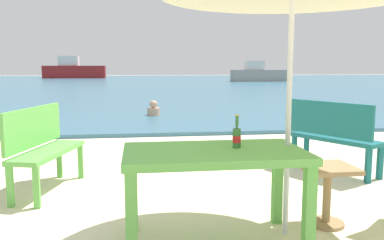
{
  "coord_description": "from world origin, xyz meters",
  "views": [
    {
      "loc": [
        -1.01,
        -2.93,
        1.4
      ],
      "look_at": [
        -0.22,
        3.0,
        0.6
      ],
      "focal_mm": 37.58,
      "sensor_mm": 36.0,
      "label": 1
    }
  ],
  "objects_px": {
    "boat_cargo_ship": "(74,70)",
    "side_table_wood": "(327,186)",
    "swimmer_person": "(153,109)",
    "bench_teal_center": "(332,132)",
    "bench_green_left": "(42,144)",
    "boat_fishing_trawler": "(259,74)",
    "picnic_table_green": "(214,164)",
    "beer_bottle_amber": "(237,136)"
  },
  "relations": [
    {
      "from": "boat_cargo_ship",
      "to": "side_table_wood",
      "type": "bearing_deg",
      "value": -78.61
    },
    {
      "from": "swimmer_person",
      "to": "bench_teal_center",
      "type": "bearing_deg",
      "value": -70.51
    },
    {
      "from": "bench_green_left",
      "to": "boat_cargo_ship",
      "type": "height_order",
      "value": "boat_cargo_ship"
    },
    {
      "from": "bench_teal_center",
      "to": "bench_green_left",
      "type": "distance_m",
      "value": 3.6
    },
    {
      "from": "swimmer_person",
      "to": "boat_fishing_trawler",
      "type": "distance_m",
      "value": 25.6
    },
    {
      "from": "picnic_table_green",
      "to": "side_table_wood",
      "type": "distance_m",
      "value": 1.12
    },
    {
      "from": "beer_bottle_amber",
      "to": "bench_green_left",
      "type": "height_order",
      "value": "beer_bottle_amber"
    },
    {
      "from": "boat_fishing_trawler",
      "to": "bench_teal_center",
      "type": "bearing_deg",
      "value": -105.2
    },
    {
      "from": "beer_bottle_amber",
      "to": "swimmer_person",
      "type": "distance_m",
      "value": 7.83
    },
    {
      "from": "side_table_wood",
      "to": "picnic_table_green",
      "type": "bearing_deg",
      "value": -167.78
    },
    {
      "from": "swimmer_person",
      "to": "boat_cargo_ship",
      "type": "height_order",
      "value": "boat_cargo_ship"
    },
    {
      "from": "side_table_wood",
      "to": "bench_green_left",
      "type": "distance_m",
      "value": 3.05
    },
    {
      "from": "beer_bottle_amber",
      "to": "bench_teal_center",
      "type": "xyz_separation_m",
      "value": [
        1.75,
        1.84,
        -0.31
      ]
    },
    {
      "from": "bench_green_left",
      "to": "boat_fishing_trawler",
      "type": "xyz_separation_m",
      "value": [
        11.6,
        29.76,
        0.18
      ]
    },
    {
      "from": "beer_bottle_amber",
      "to": "boat_cargo_ship",
      "type": "bearing_deg",
      "value": 100.24
    },
    {
      "from": "picnic_table_green",
      "to": "swimmer_person",
      "type": "height_order",
      "value": "picnic_table_green"
    },
    {
      "from": "picnic_table_green",
      "to": "boat_cargo_ship",
      "type": "distance_m",
      "value": 44.02
    },
    {
      "from": "bench_teal_center",
      "to": "picnic_table_green",
      "type": "bearing_deg",
      "value": -135.71
    },
    {
      "from": "side_table_wood",
      "to": "bench_teal_center",
      "type": "relative_size",
      "value": 0.44
    },
    {
      "from": "boat_fishing_trawler",
      "to": "boat_cargo_ship",
      "type": "xyz_separation_m",
      "value": [
        -17.57,
        12.0,
        0.23
      ]
    },
    {
      "from": "bench_green_left",
      "to": "swimmer_person",
      "type": "xyz_separation_m",
      "value": [
        1.48,
        6.25,
        -0.3
      ]
    },
    {
      "from": "bench_teal_center",
      "to": "side_table_wood",
      "type": "bearing_deg",
      "value": -117.85
    },
    {
      "from": "bench_teal_center",
      "to": "boat_cargo_ship",
      "type": "distance_m",
      "value": 42.55
    },
    {
      "from": "bench_green_left",
      "to": "boat_fishing_trawler",
      "type": "bearing_deg",
      "value": 68.7
    },
    {
      "from": "boat_cargo_ship",
      "to": "bench_teal_center",
      "type": "bearing_deg",
      "value": -77.01
    },
    {
      "from": "bench_green_left",
      "to": "boat_cargo_ship",
      "type": "distance_m",
      "value": 42.18
    },
    {
      "from": "swimmer_person",
      "to": "boat_fishing_trawler",
      "type": "bearing_deg",
      "value": 66.71
    },
    {
      "from": "bench_teal_center",
      "to": "bench_green_left",
      "type": "height_order",
      "value": "same"
    },
    {
      "from": "swimmer_person",
      "to": "beer_bottle_amber",
      "type": "bearing_deg",
      "value": -87.33
    },
    {
      "from": "picnic_table_green",
      "to": "beer_bottle_amber",
      "type": "height_order",
      "value": "beer_bottle_amber"
    },
    {
      "from": "bench_green_left",
      "to": "boat_cargo_ship",
      "type": "relative_size",
      "value": 0.19
    },
    {
      "from": "picnic_table_green",
      "to": "bench_teal_center",
      "type": "relative_size",
      "value": 1.15
    },
    {
      "from": "bench_teal_center",
      "to": "swimmer_person",
      "type": "height_order",
      "value": "bench_teal_center"
    },
    {
      "from": "boat_cargo_ship",
      "to": "beer_bottle_amber",
      "type": "bearing_deg",
      "value": -79.76
    },
    {
      "from": "bench_teal_center",
      "to": "boat_cargo_ship",
      "type": "relative_size",
      "value": 0.18
    },
    {
      "from": "picnic_table_green",
      "to": "swimmer_person",
      "type": "xyz_separation_m",
      "value": [
        -0.17,
        7.85,
        -0.41
      ]
    },
    {
      "from": "swimmer_person",
      "to": "boat_cargo_ship",
      "type": "distance_m",
      "value": 36.29
    },
    {
      "from": "boat_cargo_ship",
      "to": "swimmer_person",
      "type": "bearing_deg",
      "value": -78.14
    },
    {
      "from": "side_table_wood",
      "to": "swimmer_person",
      "type": "height_order",
      "value": "side_table_wood"
    },
    {
      "from": "boat_fishing_trawler",
      "to": "boat_cargo_ship",
      "type": "distance_m",
      "value": 21.28
    },
    {
      "from": "picnic_table_green",
      "to": "boat_cargo_ship",
      "type": "relative_size",
      "value": 0.21
    },
    {
      "from": "beer_bottle_amber",
      "to": "boat_fishing_trawler",
      "type": "distance_m",
      "value": 32.79
    }
  ]
}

